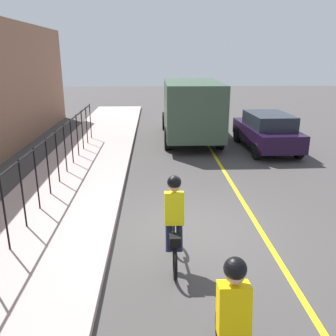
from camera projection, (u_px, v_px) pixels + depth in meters
name	position (u px, v px, depth m)	size (l,w,h in m)	color
ground_plane	(191.00, 229.00, 8.44)	(80.00, 80.00, 0.00)	#433F3E
lane_line_centre	(259.00, 227.00, 8.50)	(36.00, 0.12, 0.01)	yellow
sidewalk	(45.00, 229.00, 8.28)	(40.00, 3.20, 0.15)	#B49B97
iron_fence	(35.00, 168.00, 8.87)	(16.30, 0.04, 1.60)	black
cyclist_lead	(174.00, 222.00, 6.72)	(1.71, 0.36, 1.83)	black
cyclist_follow	(232.00, 330.00, 4.09)	(1.71, 0.36, 1.83)	black
patrol_sedan	(267.00, 131.00, 15.24)	(4.45, 2.03, 1.58)	black
box_truck_background	(190.00, 107.00, 16.84)	(6.72, 2.57, 2.78)	#364D3C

